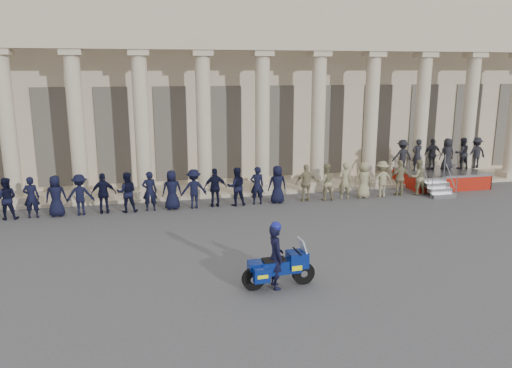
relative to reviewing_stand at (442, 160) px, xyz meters
The scene contains 6 objects.
ground 12.69m from the reviewing_stand, 143.16° to the right, with size 90.00×90.00×0.00m, color #444446.
building 12.82m from the reviewing_stand, 144.64° to the left, with size 40.00×12.50×9.00m.
officer_rank 12.15m from the reviewing_stand, behind, with size 20.42×0.60×1.60m.
reviewing_stand is the anchor object (origin of this frame).
motorcycle 14.34m from the reviewing_stand, 138.64° to the right, with size 1.96×0.81×1.26m.
rider 14.41m from the reviewing_stand, 138.90° to the right, with size 0.44×0.64×1.78m.
Camera 1 is at (-3.93, -13.46, 5.50)m, focal length 35.00 mm.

